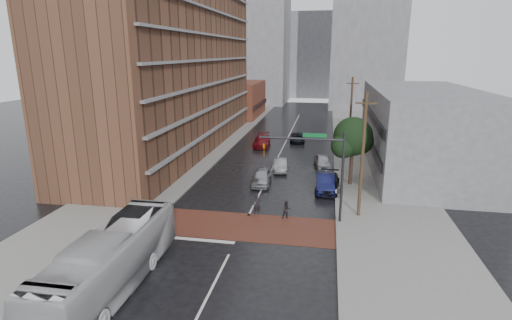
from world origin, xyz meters
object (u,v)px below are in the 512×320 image
at_px(car_travel_a, 261,177).
at_px(car_parked_mid, 328,183).
at_px(car_travel_c, 262,141).
at_px(pedestrian_a, 257,205).
at_px(car_parked_near, 325,182).
at_px(car_parked_far, 323,161).
at_px(suv_travel, 298,138).
at_px(transit_bus, 110,262).
at_px(pedestrian_b, 287,210).
at_px(car_travel_b, 280,165).

distance_m(car_travel_a, car_parked_mid, 6.63).
xyz_separation_m(car_travel_c, car_parked_mid, (9.34, -17.48, -0.02)).
bearing_deg(pedestrian_a, car_travel_c, 80.74).
height_order(car_parked_near, car_parked_far, car_parked_near).
height_order(suv_travel, car_parked_mid, car_parked_mid).
bearing_deg(transit_bus, pedestrian_b, 52.89).
bearing_deg(car_parked_mid, suv_travel, 105.76).
bearing_deg(car_travel_a, car_parked_far, 47.45).
bearing_deg(pedestrian_b, car_travel_b, 78.04).
distance_m(suv_travel, car_parked_far, 13.87).
bearing_deg(car_travel_b, transit_bus, -112.45).
relative_size(pedestrian_a, car_travel_b, 0.42).
bearing_deg(pedestrian_b, car_parked_far, 59.51).
relative_size(car_travel_b, car_parked_far, 0.95).
relative_size(pedestrian_b, car_travel_c, 0.28).
bearing_deg(car_travel_a, pedestrian_b, -70.51).
relative_size(pedestrian_b, car_parked_mid, 0.29).
distance_m(pedestrian_a, suv_travel, 28.30).
distance_m(suv_travel, car_parked_near, 21.72).
bearing_deg(car_parked_far, transit_bus, -120.76).
bearing_deg(pedestrian_a, car_travel_a, 79.01).
height_order(pedestrian_a, car_travel_a, pedestrian_a).
xyz_separation_m(pedestrian_a, suv_travel, (1.10, 28.28, -0.22)).
height_order(transit_bus, car_travel_b, transit_bus).
xyz_separation_m(suv_travel, car_parked_mid, (4.57, -21.28, 0.11)).
bearing_deg(car_parked_near, car_parked_mid, -1.65).
relative_size(car_travel_a, car_parked_near, 0.94).
distance_m(pedestrian_a, car_travel_b, 12.77).
bearing_deg(car_parked_near, car_travel_c, 115.85).
xyz_separation_m(car_travel_b, car_parked_mid, (5.31, -5.77, 0.08)).
distance_m(pedestrian_a, car_travel_a, 7.79).
bearing_deg(car_parked_near, pedestrian_b, -113.31).
xyz_separation_m(car_travel_b, suv_travel, (0.74, 15.51, -0.04)).
bearing_deg(car_travel_c, car_travel_a, -84.01).
relative_size(car_parked_mid, car_parked_far, 1.20).
height_order(transit_bus, car_parked_far, transit_bus).
xyz_separation_m(car_travel_a, car_travel_b, (1.28, 5.03, -0.10)).
relative_size(pedestrian_b, car_parked_far, 0.34).
distance_m(car_travel_c, suv_travel, 6.10).
height_order(pedestrian_b, car_parked_mid, car_parked_mid).
xyz_separation_m(pedestrian_a, car_parked_mid, (5.67, 7.00, -0.11)).
xyz_separation_m(pedestrian_b, car_parked_far, (2.56, 15.42, -0.01)).
height_order(car_travel_c, car_parked_mid, car_travel_c).
bearing_deg(car_travel_c, pedestrian_b, -79.45).
xyz_separation_m(transit_bus, car_travel_c, (2.44, 36.47, -0.93)).
bearing_deg(car_travel_b, car_travel_c, 101.17).
distance_m(pedestrian_b, car_travel_b, 13.37).
bearing_deg(car_parked_far, car_parked_mid, -93.79).
relative_size(transit_bus, suv_travel, 2.65).
xyz_separation_m(car_parked_near, car_parked_far, (-0.40, 7.99, -0.06)).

